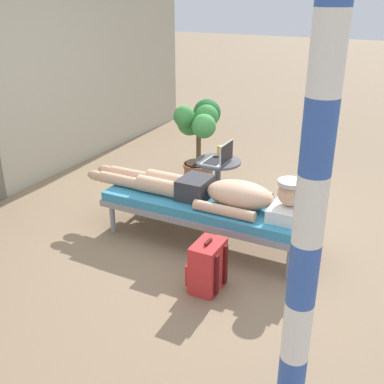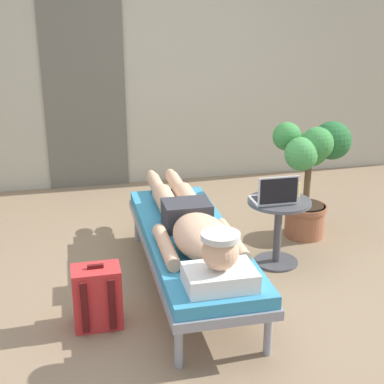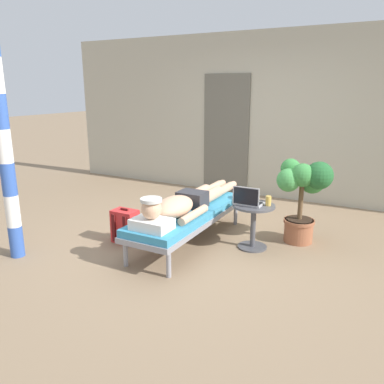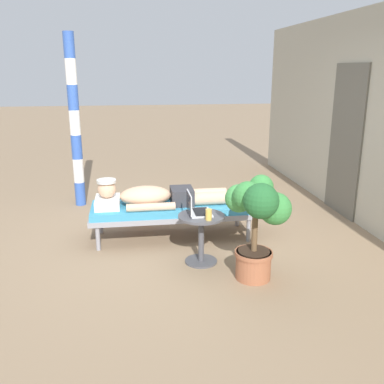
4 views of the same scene
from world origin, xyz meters
name	(u,v)px [view 4 (image 4 of 4)]	position (x,y,z in m)	size (l,w,h in m)	color
ground_plane	(183,241)	(0.00, 0.00, 0.00)	(40.00, 40.00, 0.00)	#8C7256
house_wall_back	(380,122)	(-0.14, 2.43, 1.35)	(7.60, 0.20, 2.70)	#B2AD99
house_door_panel	(345,141)	(-0.72, 2.32, 1.02)	(0.84, 0.03, 2.04)	#625F54
lounge_chair	(172,210)	(-0.14, -0.11, 0.35)	(0.63, 1.94, 0.42)	gray
person_reclining	(165,196)	(-0.14, -0.19, 0.52)	(0.53, 2.17, 0.33)	white
side_table	(201,230)	(0.60, 0.12, 0.36)	(0.48, 0.48, 0.52)	#4C4C51
laptop	(195,208)	(0.54, 0.06, 0.58)	(0.31, 0.24, 0.23)	silver
drink_glass	(209,215)	(0.75, 0.16, 0.58)	(0.06, 0.06, 0.11)	gold
backpack	(143,206)	(-0.82, -0.44, 0.20)	(0.30, 0.26, 0.42)	red
potted_plant	(257,216)	(1.05, 0.56, 0.64)	(0.64, 0.57, 1.00)	#9E5B3D
porch_post	(75,123)	(-1.62, -1.34, 1.23)	(0.15, 0.15, 2.45)	#3359B2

